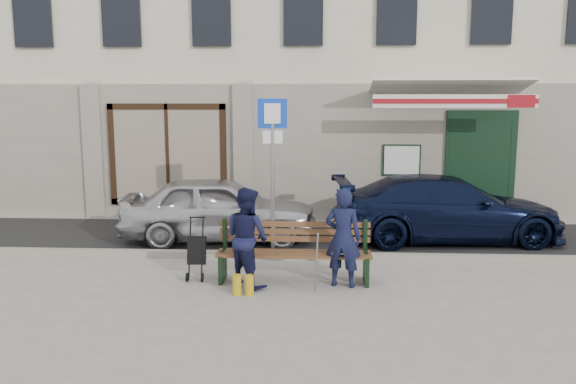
# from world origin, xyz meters

# --- Properties ---
(ground) EXTENTS (80.00, 80.00, 0.00)m
(ground) POSITION_xyz_m (0.00, 0.00, 0.00)
(ground) COLOR #9E9991
(ground) RESTS_ON ground
(asphalt_lane) EXTENTS (60.00, 3.20, 0.01)m
(asphalt_lane) POSITION_xyz_m (0.00, 3.10, 0.01)
(asphalt_lane) COLOR #282828
(asphalt_lane) RESTS_ON ground
(curb) EXTENTS (60.00, 0.18, 0.12)m
(curb) POSITION_xyz_m (0.00, 1.50, 0.06)
(curb) COLOR #9E9384
(curb) RESTS_ON ground
(building) EXTENTS (20.00, 8.27, 10.00)m
(building) POSITION_xyz_m (0.01, 8.45, 4.97)
(building) COLOR beige
(building) RESTS_ON ground
(car_silver) EXTENTS (4.00, 1.86, 1.33)m
(car_silver) POSITION_xyz_m (-1.61, 2.76, 0.66)
(car_silver) COLOR silver
(car_silver) RESTS_ON ground
(car_navy) EXTENTS (4.69, 2.19, 1.33)m
(car_navy) POSITION_xyz_m (2.97, 3.05, 0.66)
(car_navy) COLOR black
(car_navy) RESTS_ON ground
(parking_sign) EXTENTS (0.52, 0.14, 2.84)m
(parking_sign) POSITION_xyz_m (-0.46, 1.87, 1.92)
(parking_sign) COLOR gray
(parking_sign) RESTS_ON ground
(bench) EXTENTS (2.40, 1.17, 0.98)m
(bench) POSITION_xyz_m (-0.04, 0.23, 0.46)
(bench) COLOR brown
(bench) RESTS_ON ground
(man) EXTENTS (0.62, 0.48, 1.52)m
(man) POSITION_xyz_m (0.75, 0.05, 0.76)
(man) COLOR #131734
(man) RESTS_ON ground
(woman) EXTENTS (0.94, 0.92, 1.52)m
(woman) POSITION_xyz_m (-0.70, -0.01, 0.76)
(woman) COLOR #141738
(woman) RESTS_ON ground
(stroller) EXTENTS (0.29, 0.41, 0.97)m
(stroller) POSITION_xyz_m (-1.55, 0.32, 0.43)
(stroller) COLOR black
(stroller) RESTS_ON ground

